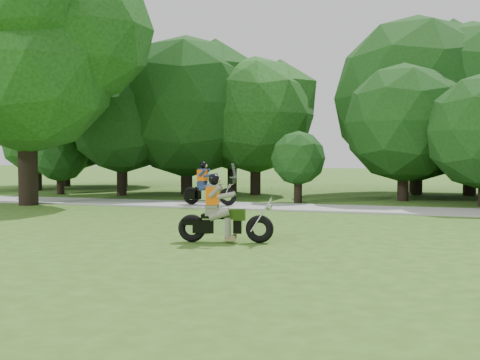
# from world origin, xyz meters

# --- Properties ---
(ground) EXTENTS (100.00, 100.00, 0.00)m
(ground) POSITION_xyz_m (0.00, 0.00, 0.00)
(ground) COLOR #325819
(ground) RESTS_ON ground
(walkway) EXTENTS (60.00, 2.20, 0.06)m
(walkway) POSITION_xyz_m (0.00, 8.00, 0.03)
(walkway) COLOR gray
(walkway) RESTS_ON ground
(tree_line) EXTENTS (40.28, 11.78, 7.77)m
(tree_line) POSITION_xyz_m (1.27, 14.58, 3.64)
(tree_line) COLOR black
(tree_line) RESTS_ON ground
(big_tree_west) EXTENTS (8.64, 6.56, 9.96)m
(big_tree_west) POSITION_xyz_m (-10.54, 6.85, 5.76)
(big_tree_west) COLOR black
(big_tree_west) RESTS_ON ground
(chopper_motorcycle) EXTENTS (2.05, 0.74, 1.47)m
(chopper_motorcycle) POSITION_xyz_m (-1.23, 0.31, 0.54)
(chopper_motorcycle) COLOR black
(chopper_motorcycle) RESTS_ON ground
(touring_motorcycle) EXTENTS (1.97, 0.58, 1.50)m
(touring_motorcycle) POSITION_xyz_m (-4.21, 7.67, 0.60)
(touring_motorcycle) COLOR black
(touring_motorcycle) RESTS_ON walkway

